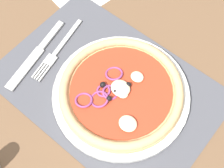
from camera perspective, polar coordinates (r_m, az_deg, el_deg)
name	(u,v)px	position (r cm, az deg, el deg)	size (l,w,h in cm)	color
ground_plane	(108,90)	(68.47, -0.66, -1.04)	(190.00, 140.00, 2.40)	brown
placemat	(108,87)	(67.22, -0.67, -0.51)	(45.36, 31.28, 0.40)	#4C4C51
plate	(121,94)	(65.48, 1.60, -1.87)	(28.10, 28.10, 1.36)	silver
pizza	(121,91)	(63.88, 1.60, -1.23)	(25.22, 25.22, 2.53)	tan
fork	(56,52)	(72.16, -9.93, 5.66)	(4.75, 17.98, 0.44)	silver
knife	(36,55)	(72.65, -13.47, 5.12)	(5.15, 19.98, 0.62)	silver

